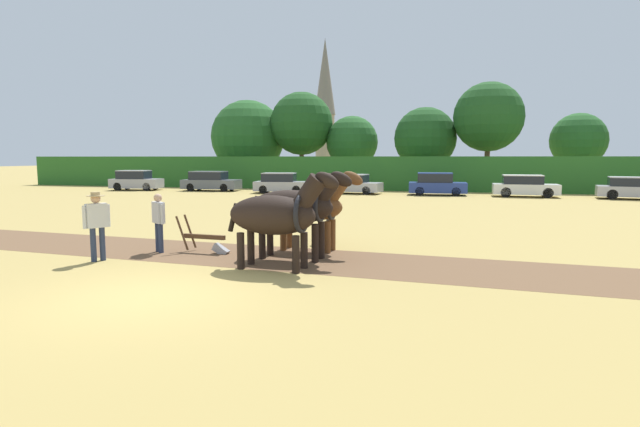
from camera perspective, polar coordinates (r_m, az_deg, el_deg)
name	(u,v)px	position (r m, az deg, el deg)	size (l,w,h in m)	color
ground_plane	(151,296)	(10.25, -18.71, -8.91)	(240.00, 240.00, 0.00)	#A88E4C
plowed_furrow_strip	(149,249)	(15.38, -18.94, -3.82)	(29.79, 3.01, 0.01)	brown
hedgerow	(382,173)	(40.47, 7.09, 4.58)	(66.03, 1.62, 2.71)	#286023
tree_far_left	(248,137)	(50.90, -8.23, 8.64)	(7.30, 7.30, 8.30)	#4C3823
tree_left	(301,124)	(48.83, -2.13, 10.22)	(6.03, 6.03, 8.88)	brown
tree_center_left	(352,142)	(48.16, 3.68, 8.14)	(4.94, 4.94, 6.55)	#4C3823
tree_center	(425,138)	(45.95, 11.92, 8.40)	(5.51, 5.51, 7.08)	#423323
tree_center_right	(489,117)	(44.98, 18.71, 10.40)	(5.81, 5.81, 8.92)	brown
tree_right	(578,141)	(48.36, 27.43, 7.42)	(4.64, 4.64, 6.39)	#423323
church_spire	(325,105)	(70.13, 0.58, 12.32)	(2.89, 2.89, 18.74)	gray
draft_horse_lead_left	(277,214)	(11.79, -4.97, -0.11)	(2.88, 1.12, 2.41)	black
draft_horse_lead_right	(296,207)	(12.94, -2.81, 0.74)	(2.91, 1.05, 2.38)	black
draft_horse_trail_left	(312,206)	(14.11, -0.93, 0.82)	(2.77, 0.98, 2.35)	brown
plow	(208,242)	(14.23, -12.67, -3.16)	(1.55, 0.48, 1.13)	#4C331E
farmer_at_plow	(159,218)	(14.59, -17.97, -0.55)	(0.55, 0.45, 1.65)	#28334C
farmer_beside_team	(330,209)	(15.76, 1.20, 0.47)	(0.53, 0.47, 1.72)	#38332D
farmer_onlooker_left	(97,220)	(13.91, -24.16, -0.71)	(0.45, 0.61, 1.78)	#28334C
parked_car_far_left	(136,181)	(42.96, -20.30, 3.54)	(4.12, 2.46, 1.59)	#9E9EA8
parked_car_left	(210,181)	(40.43, -12.41, 3.60)	(4.59, 2.07, 1.54)	#565B66
parked_car_center_left	(281,183)	(37.16, -4.50, 3.46)	(4.17, 2.33, 1.50)	#9E9EA8
parked_car_center	(351,184)	(36.56, 3.61, 3.36)	(4.41, 2.25, 1.42)	#A8A8B2
parked_car_center_right	(437,184)	(35.96, 13.20, 3.25)	(4.02, 1.97, 1.56)	navy
parked_car_right	(524,186)	(36.19, 22.33, 2.90)	(4.17, 1.77, 1.47)	silver
parked_car_far_right	(635,188)	(37.21, 32.33, 2.43)	(4.66, 2.48, 1.41)	#A8A8B2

